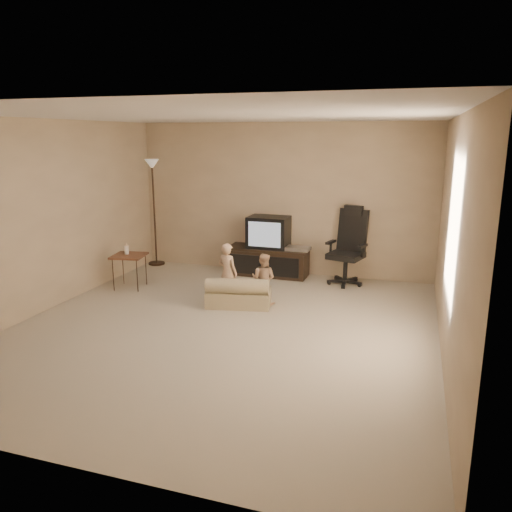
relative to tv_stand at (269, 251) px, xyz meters
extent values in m
plane|color=#BCB095|center=(0.15, -2.49, -0.41)|extent=(5.50, 5.50, 0.00)
plane|color=silver|center=(0.15, -2.49, 2.09)|extent=(5.50, 5.50, 0.00)
plane|color=tan|center=(0.15, 0.26, 0.84)|extent=(5.00, 0.00, 5.00)
plane|color=tan|center=(0.15, -5.24, 0.84)|extent=(5.00, 0.00, 5.00)
plane|color=tan|center=(-2.35, -2.49, 0.84)|extent=(0.00, 5.50, 5.50)
plane|color=tan|center=(2.65, -2.49, 0.84)|extent=(0.00, 5.50, 5.50)
cube|color=black|center=(-0.01, 0.00, -0.20)|extent=(1.32, 0.48, 0.42)
cube|color=black|center=(-0.01, 0.00, 0.04)|extent=(1.36, 0.52, 0.04)
cube|color=black|center=(-0.32, -0.24, -0.19)|extent=(0.55, 0.02, 0.32)
cube|color=black|center=(0.30, -0.24, -0.19)|extent=(0.55, 0.02, 0.32)
cube|color=black|center=(-0.01, 0.02, 0.32)|extent=(0.66, 0.48, 0.52)
cube|color=white|center=(-0.01, -0.22, 0.32)|extent=(0.54, 0.01, 0.40)
cube|color=silver|center=(0.51, -0.05, 0.09)|extent=(0.38, 0.27, 0.06)
cylinder|color=black|center=(1.30, -0.17, -0.17)|extent=(0.07, 0.07, 0.39)
cube|color=black|center=(1.30, -0.17, 0.06)|extent=(0.60, 0.60, 0.09)
cube|color=black|center=(1.37, 0.06, 0.41)|extent=(0.50, 0.29, 0.68)
cube|color=black|center=(1.37, 0.06, 0.74)|extent=(0.31, 0.17, 0.16)
cube|color=black|center=(1.05, -0.10, 0.24)|extent=(0.14, 0.28, 0.04)
cube|color=black|center=(1.56, -0.24, 0.24)|extent=(0.14, 0.28, 0.04)
cube|color=brown|center=(-1.82, -1.35, 0.10)|extent=(0.54, 0.54, 0.03)
cylinder|color=#322216|center=(-1.97, -1.57, -0.16)|extent=(0.01, 0.01, 0.52)
cylinder|color=#322216|center=(-1.60, -1.51, -0.16)|extent=(0.01, 0.01, 0.52)
cylinder|color=#322216|center=(-2.03, -1.20, -0.16)|extent=(0.01, 0.01, 0.52)
cylinder|color=#322216|center=(-1.66, -1.14, -0.16)|extent=(0.01, 0.01, 0.52)
cylinder|color=white|center=(-1.87, -1.33, 0.18)|extent=(0.07, 0.07, 0.13)
cone|color=#D3B08A|center=(-1.87, -1.33, 0.27)|extent=(0.05, 0.05, 0.05)
cylinder|color=#322216|center=(-2.15, 0.06, -0.40)|extent=(0.29, 0.29, 0.03)
cylinder|color=#322216|center=(-2.15, 0.06, 0.49)|extent=(0.03, 0.03, 1.78)
cone|color=beige|center=(-2.15, 0.06, 1.39)|extent=(0.25, 0.25, 0.17)
cube|color=tan|center=(0.05, -1.62, -0.30)|extent=(0.94, 0.64, 0.23)
cylinder|color=tan|center=(0.08, -1.76, -0.09)|extent=(0.87, 0.38, 0.21)
imported|color=tan|center=(-0.15, -1.52, 0.01)|extent=(0.36, 0.30, 0.85)
imported|color=tan|center=(0.35, -1.44, -0.05)|extent=(0.37, 0.23, 0.72)
camera|label=1|loc=(2.28, -7.77, 1.88)|focal=35.00mm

